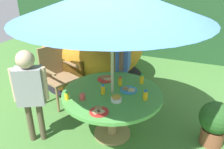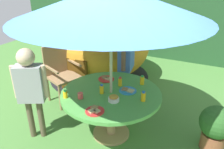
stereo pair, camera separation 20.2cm
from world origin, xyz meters
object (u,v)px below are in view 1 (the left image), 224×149
(juice_bottle_near_left, at_px, (103,90))
(juice_bottle_near_right, at_px, (145,95))
(garden_table, at_px, (112,100))
(child_in_blue_shirt, at_px, (123,53))
(juice_bottle_mid_left, at_px, (120,81))
(plate_front_edge, at_px, (99,111))
(cup_near, at_px, (82,97))
(snack_bowl, at_px, (116,98))
(patio_umbrella, at_px, (112,2))
(dome_tent, at_px, (93,45))
(potted_plant, at_px, (215,122))
(plate_far_left, at_px, (129,90))
(plate_center_back, at_px, (106,79))
(juice_bottle_center_front, at_px, (67,96))
(juice_bottle_far_right, at_px, (142,79))
(child_in_grey_shirt, at_px, (30,86))
(wooden_chair, at_px, (57,72))

(juice_bottle_near_left, bearing_deg, juice_bottle_near_right, 5.71)
(garden_table, bearing_deg, child_in_blue_shirt, 99.54)
(juice_bottle_mid_left, bearing_deg, plate_front_edge, -90.57)
(plate_front_edge, distance_m, cup_near, 0.36)
(juice_bottle_near_left, bearing_deg, snack_bowl, -25.61)
(plate_front_edge, bearing_deg, patio_umbrella, 92.86)
(dome_tent, relative_size, snack_bowl, 16.20)
(potted_plant, distance_m, plate_far_left, 1.20)
(plate_center_back, distance_m, plate_front_edge, 0.84)
(snack_bowl, xyz_separation_m, juice_bottle_center_front, (-0.58, -0.19, 0.01))
(plate_center_back, bearing_deg, plate_far_left, -24.83)
(patio_umbrella, relative_size, juice_bottle_far_right, 17.15)
(juice_bottle_mid_left, height_order, cup_near, juice_bottle_mid_left)
(juice_bottle_center_front, bearing_deg, child_in_grey_shirt, -166.87)
(snack_bowl, bearing_deg, juice_bottle_center_front, -162.33)
(juice_bottle_near_left, distance_m, juice_bottle_mid_left, 0.33)
(plate_far_left, bearing_deg, snack_bowl, -101.47)
(plate_center_back, xyz_separation_m, cup_near, (-0.05, -0.62, 0.03))
(child_in_grey_shirt, bearing_deg, cup_near, -12.04)
(garden_table, height_order, snack_bowl, snack_bowl)
(wooden_chair, distance_m, juice_bottle_near_left, 1.27)
(child_in_blue_shirt, bearing_deg, juice_bottle_near_left, -6.57)
(plate_far_left, xyz_separation_m, juice_bottle_near_left, (-0.29, -0.20, 0.05))
(wooden_chair, relative_size, child_in_blue_shirt, 0.70)
(plate_far_left, bearing_deg, dome_tent, 129.45)
(wooden_chair, xyz_separation_m, potted_plant, (2.54, -0.19, -0.22))
(juice_bottle_center_front, distance_m, juice_bottle_mid_left, 0.77)
(patio_umbrella, height_order, plate_front_edge, patio_umbrella)
(child_in_blue_shirt, bearing_deg, plate_far_left, 14.17)
(dome_tent, distance_m, plate_center_back, 1.62)
(child_in_grey_shirt, distance_m, juice_bottle_far_right, 1.50)
(juice_bottle_near_right, relative_size, juice_bottle_center_front, 1.25)
(plate_far_left, relative_size, juice_bottle_mid_left, 1.81)
(plate_center_back, bearing_deg, cup_near, -94.83)
(potted_plant, height_order, child_in_blue_shirt, child_in_blue_shirt)
(dome_tent, distance_m, juice_bottle_center_front, 2.15)
(plate_center_back, xyz_separation_m, juice_bottle_center_front, (-0.23, -0.69, 0.04))
(juice_bottle_center_front, bearing_deg, cup_near, 20.76)
(potted_plant, relative_size, juice_bottle_near_left, 4.82)
(juice_bottle_mid_left, bearing_deg, garden_table, -97.88)
(juice_bottle_near_left, bearing_deg, wooden_chair, 152.55)
(juice_bottle_mid_left, bearing_deg, wooden_chair, 167.40)
(child_in_grey_shirt, xyz_separation_m, plate_front_edge, (0.94, -0.00, -0.14))
(garden_table, bearing_deg, juice_bottle_mid_left, 82.12)
(juice_bottle_center_front, height_order, cup_near, juice_bottle_center_front)
(patio_umbrella, xyz_separation_m, plate_far_left, (0.19, 0.12, -1.14))
(plate_center_back, bearing_deg, juice_bottle_center_front, -108.65)
(wooden_chair, relative_size, cup_near, 13.56)
(juice_bottle_near_right, distance_m, juice_bottle_center_front, 0.97)
(garden_table, relative_size, snack_bowl, 9.75)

